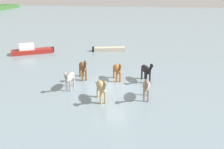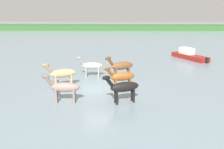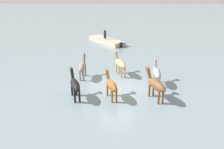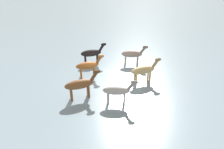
{
  "view_description": "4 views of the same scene",
  "coord_description": "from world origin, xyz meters",
  "px_view_note": "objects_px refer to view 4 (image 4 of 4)",
  "views": [
    {
      "loc": [
        -18.85,
        -2.64,
        7.44
      ],
      "look_at": [
        -0.44,
        -0.12,
        1.14
      ],
      "focal_mm": 42.2,
      "sensor_mm": 36.0,
      "label": 1
    },
    {
      "loc": [
        1.19,
        -16.64,
        5.56
      ],
      "look_at": [
        0.8,
        0.49,
        0.9
      ],
      "focal_mm": 39.99,
      "sensor_mm": 36.0,
      "label": 2
    },
    {
      "loc": [
        14.79,
        0.26,
        6.97
      ],
      "look_at": [
        0.12,
        -0.29,
        1.15
      ],
      "focal_mm": 36.19,
      "sensor_mm": 36.0,
      "label": 3
    },
    {
      "loc": [
        -1.31,
        13.48,
        7.94
      ],
      "look_at": [
        -0.43,
        0.67,
        0.76
      ],
      "focal_mm": 32.48,
      "sensor_mm": 36.0,
      "label": 4
    }
  ],
  "objects_px": {
    "horse_rear_stallion": "(144,70)",
    "horse_lead": "(88,65)",
    "horse_chestnut_trailing": "(92,53)",
    "horse_mid_herd": "(133,54)",
    "horse_dark_mare": "(118,91)",
    "horse_dun_straggler": "(81,84)"
  },
  "relations": [
    {
      "from": "horse_chestnut_trailing",
      "to": "horse_dark_mare",
      "type": "bearing_deg",
      "value": -87.4
    },
    {
      "from": "horse_rear_stallion",
      "to": "horse_chestnut_trailing",
      "type": "xyz_separation_m",
      "value": [
        4.29,
        -2.92,
        -0.02
      ]
    },
    {
      "from": "horse_mid_herd",
      "to": "horse_chestnut_trailing",
      "type": "xyz_separation_m",
      "value": [
        3.53,
        0.06,
        0.02
      ]
    },
    {
      "from": "horse_dun_straggler",
      "to": "horse_mid_herd",
      "type": "relative_size",
      "value": 1.05
    },
    {
      "from": "horse_dun_straggler",
      "to": "horse_lead",
      "type": "bearing_deg",
      "value": 65.8
    },
    {
      "from": "horse_rear_stallion",
      "to": "horse_chestnut_trailing",
      "type": "distance_m",
      "value": 5.19
    },
    {
      "from": "horse_mid_herd",
      "to": "horse_rear_stallion",
      "type": "distance_m",
      "value": 3.07
    },
    {
      "from": "horse_dun_straggler",
      "to": "horse_rear_stallion",
      "type": "relative_size",
      "value": 1.02
    },
    {
      "from": "horse_dun_straggler",
      "to": "horse_dark_mare",
      "type": "bearing_deg",
      "value": -34.05
    },
    {
      "from": "horse_chestnut_trailing",
      "to": "horse_rear_stallion",
      "type": "bearing_deg",
      "value": -55.37
    },
    {
      "from": "horse_dun_straggler",
      "to": "horse_chestnut_trailing",
      "type": "distance_m",
      "value": 5.23
    },
    {
      "from": "horse_lead",
      "to": "horse_chestnut_trailing",
      "type": "xyz_separation_m",
      "value": [
        0.08,
        -2.37,
        0.03
      ]
    },
    {
      "from": "horse_dun_straggler",
      "to": "horse_mid_herd",
      "type": "distance_m",
      "value": 6.32
    },
    {
      "from": "horse_chestnut_trailing",
      "to": "horse_dun_straggler",
      "type": "bearing_deg",
      "value": -110.32
    },
    {
      "from": "horse_chestnut_trailing",
      "to": "horse_dark_mare",
      "type": "distance_m",
      "value": 6.17
    },
    {
      "from": "horse_rear_stallion",
      "to": "horse_lead",
      "type": "xyz_separation_m",
      "value": [
        4.21,
        -0.55,
        -0.05
      ]
    },
    {
      "from": "horse_chestnut_trailing",
      "to": "horse_dark_mare",
      "type": "relative_size",
      "value": 1.04
    },
    {
      "from": "horse_mid_herd",
      "to": "horse_dark_mare",
      "type": "height_order",
      "value": "horse_mid_herd"
    },
    {
      "from": "horse_mid_herd",
      "to": "horse_dark_mare",
      "type": "distance_m",
      "value": 5.8
    },
    {
      "from": "horse_rear_stallion",
      "to": "horse_chestnut_trailing",
      "type": "height_order",
      "value": "horse_rear_stallion"
    },
    {
      "from": "horse_dun_straggler",
      "to": "horse_lead",
      "type": "xyz_separation_m",
      "value": [
        -0.01,
        -2.86,
        -0.08
      ]
    },
    {
      "from": "horse_chestnut_trailing",
      "to": "horse_dark_mare",
      "type": "height_order",
      "value": "horse_chestnut_trailing"
    }
  ]
}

